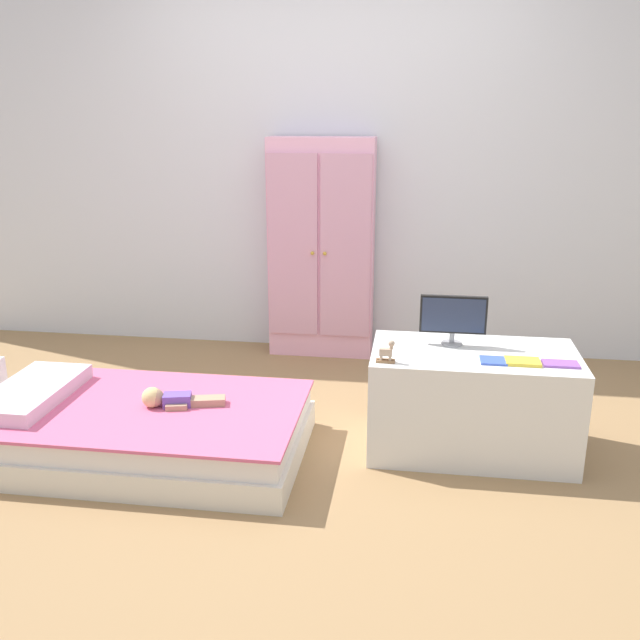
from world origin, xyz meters
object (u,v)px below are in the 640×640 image
wardrobe (321,249)px  book_yellow (523,362)px  book_purple (561,364)px  tv_monitor (453,317)px  doll (168,399)px  bed (145,430)px  rocking_horse_toy (387,352)px  tv_stand (472,401)px  book_blue (493,361)px

wardrobe → book_yellow: wardrobe is taller
book_purple → tv_monitor: bearing=155.9°
book_yellow → doll: bearing=-175.2°
bed → rocking_horse_toy: size_ratio=14.45×
bed → wardrobe: bearing=67.7°
book_yellow → book_purple: size_ratio=0.98×
doll → tv_stand: tv_stand is taller
doll → rocking_horse_toy: bearing=3.4°
book_blue → doll: bearing=-174.8°
doll → wardrobe: wardrobe is taller
wardrobe → tv_monitor: wardrobe is taller
book_blue → book_purple: bearing=0.0°
tv_stand → book_blue: book_blue is taller
tv_monitor → book_purple: (0.47, -0.21, -0.14)m
wardrobe → book_blue: wardrobe is taller
doll → rocking_horse_toy: 1.06m
tv_monitor → book_blue: (0.18, -0.21, -0.14)m
wardrobe → tv_stand: bearing=-54.3°
bed → book_purple: book_purple is taller
book_blue → bed: bearing=-174.6°
doll → book_purple: book_purple is taller
book_purple → doll: bearing=-175.7°
bed → doll: doll is taller
rocking_horse_toy → book_yellow: rocking_horse_toy is taller
doll → book_yellow: 1.65m
book_yellow → book_purple: (0.17, 0.00, -0.00)m
doll → book_blue: book_blue is taller
wardrobe → tv_stand: wardrobe is taller
rocking_horse_toy → tv_monitor: bearing=43.9°
bed → book_yellow: (1.76, 0.15, 0.39)m
doll → book_purple: bearing=4.3°
tv_monitor → book_yellow: 0.40m
doll → tv_monitor: bearing=14.7°
tv_stand → book_yellow: 0.35m
tv_stand → wardrobe: bearing=125.7°
bed → rocking_horse_toy: rocking_horse_toy is taller
rocking_horse_toy → book_purple: (0.77, 0.08, -0.04)m
tv_monitor → book_yellow: size_ratio=2.07×
doll → book_yellow: book_yellow is taller
tv_stand → book_blue: size_ratio=8.28×
tv_stand → book_blue: 0.29m
bed → rocking_horse_toy: 1.23m
wardrobe → book_yellow: 1.80m
doll → book_purple: (1.80, 0.14, 0.22)m
doll → book_blue: 1.53m
tv_stand → rocking_horse_toy: 0.54m
doll → tv_stand: bearing=10.2°
wardrobe → rocking_horse_toy: wardrobe is taller
wardrobe → book_blue: size_ratio=12.27×
doll → tv_monitor: (1.33, 0.35, 0.36)m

